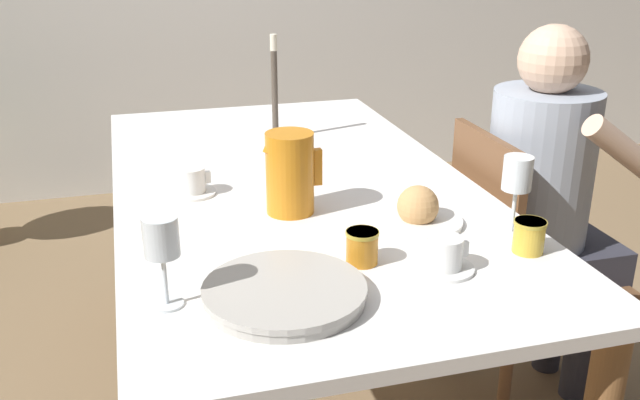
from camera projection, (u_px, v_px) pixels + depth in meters
name	position (u px, v px, depth m)	size (l,w,h in m)	color
dining_table	(294.00, 217.00, 1.95)	(0.94, 1.74, 0.76)	white
chair_person_side	(516.00, 264.00, 2.12)	(0.42, 0.42, 0.87)	brown
person_seated	(548.00, 191.00, 2.07)	(0.39, 0.41, 1.16)	#33333D
red_pitcher	(290.00, 173.00, 1.69)	(0.14, 0.12, 0.20)	orange
wine_glass_water	(517.00, 177.00, 1.56)	(0.06, 0.06, 0.18)	white
wine_glass_juice	(162.00, 242.00, 1.26)	(0.06, 0.06, 0.18)	white
teacup_near_person	(445.00, 256.00, 1.43)	(0.12, 0.12, 0.07)	white
teacup_across	(192.00, 183.00, 1.83)	(0.12, 0.12, 0.07)	white
serving_tray	(285.00, 293.00, 1.32)	(0.31, 0.31, 0.03)	#B7B2A8
bread_plate	(418.00, 212.00, 1.65)	(0.21, 0.21, 0.10)	white
jam_jar_amber	(362.00, 246.00, 1.46)	(0.07, 0.07, 0.07)	#C67A1E
jam_jar_red	(529.00, 235.00, 1.51)	(0.07, 0.07, 0.07)	gold
candlestick_tall	(275.00, 99.00, 2.26)	(0.06, 0.06, 0.33)	#4C4238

